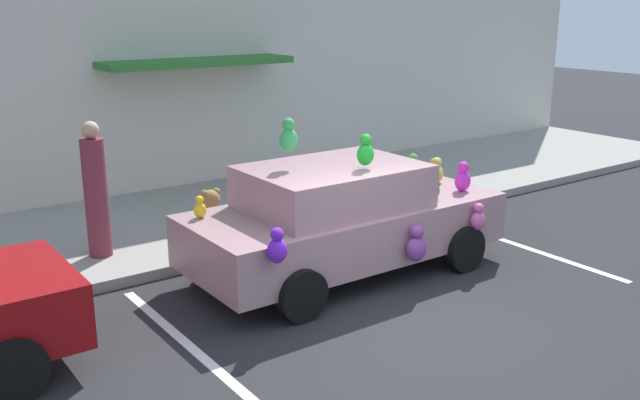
% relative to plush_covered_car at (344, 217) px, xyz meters
% --- Properties ---
extents(ground_plane, '(60.00, 60.00, 0.00)m').
position_rel_plush_covered_car_xyz_m(ground_plane, '(-0.42, -1.75, -0.80)').
color(ground_plane, '#262628').
extents(sidewalk, '(24.00, 4.00, 0.15)m').
position_rel_plush_covered_car_xyz_m(sidewalk, '(-0.42, 3.25, -0.72)').
color(sidewalk, gray).
rests_on(sidewalk, ground).
extents(storefront_building, '(24.00, 1.25, 6.40)m').
position_rel_plush_covered_car_xyz_m(storefront_building, '(-0.41, 5.40, 2.39)').
color(storefront_building, beige).
rests_on(storefront_building, ground).
extents(parking_stripe_front, '(0.12, 3.60, 0.01)m').
position_rel_plush_covered_car_xyz_m(parking_stripe_front, '(2.89, -0.75, -0.80)').
color(parking_stripe_front, silver).
rests_on(parking_stripe_front, ground).
extents(parking_stripe_rear, '(0.12, 3.60, 0.01)m').
position_rel_plush_covered_car_xyz_m(parking_stripe_rear, '(-2.69, -0.75, -0.80)').
color(parking_stripe_rear, silver).
rests_on(parking_stripe_rear, ground).
extents(plush_covered_car, '(4.41, 2.18, 2.20)m').
position_rel_plush_covered_car_xyz_m(plush_covered_car, '(0.00, 0.00, 0.00)').
color(plush_covered_car, '#A47B82').
rests_on(plush_covered_car, ground).
extents(teddy_bear_on_sidewalk, '(0.41, 0.34, 0.78)m').
position_rel_plush_covered_car_xyz_m(teddy_bear_on_sidewalk, '(-0.98, 1.99, -0.29)').
color(teddy_bear_on_sidewalk, '#9E723D').
rests_on(teddy_bear_on_sidewalk, sidewalk).
extents(pedestrian_near_shopfront, '(0.32, 0.32, 1.92)m').
position_rel_plush_covered_car_xyz_m(pedestrian_near_shopfront, '(-2.61, 2.25, 0.26)').
color(pedestrian_near_shopfront, brown).
rests_on(pedestrian_near_shopfront, sidewalk).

